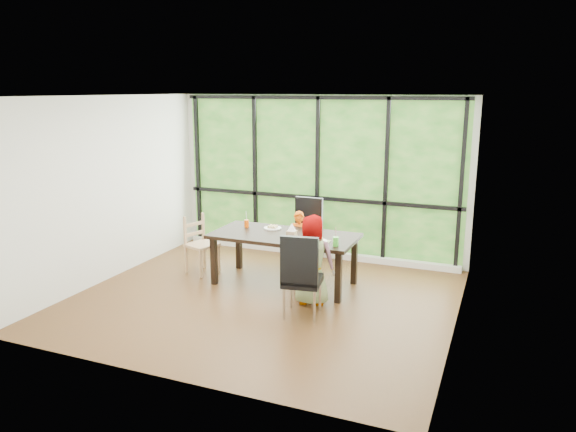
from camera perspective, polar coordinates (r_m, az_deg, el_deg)
The scene contains 22 objects.
ground at distance 7.49m, azimuth -2.61°, elevation -8.68°, with size 5.00×5.00×0.00m, color black.
back_wall at distance 9.16m, azimuth 3.21°, elevation 4.12°, with size 5.00×5.00×0.00m, color silver.
foliage_backdrop at distance 9.14m, azimuth 3.17°, elevation 4.10°, with size 4.80×0.02×2.65m, color #1E4C18.
window_mullions at distance 9.10m, azimuth 3.09°, elevation 4.06°, with size 4.80×0.06×2.65m, color black, non-canonical shape.
window_sill at distance 9.36m, azimuth 2.91°, elevation -3.86°, with size 4.80×0.12×0.10m, color silver.
dining_table at distance 7.93m, azimuth -0.40°, elevation -4.54°, with size 2.08×0.99×0.75m, color black.
chair_window_leather at distance 8.73m, azimuth 1.77°, elevation -1.75°, with size 0.46×0.46×1.08m, color black.
chair_interior_leather at distance 6.79m, azimuth 1.53°, elevation -6.16°, with size 0.46×0.46×1.08m, color black.
chair_end_beech at distance 8.48m, azimuth -8.99°, elevation -3.00°, with size 0.42×0.40×0.90m, color #A77E5A.
child_toddler at distance 8.43m, azimuth 1.15°, elevation -2.72°, with size 0.35×0.23×0.96m, color #D84E07.
child_older at distance 7.16m, azimuth 2.45°, elevation -4.62°, with size 0.59×0.38×1.20m, color slate.
placemat at distance 7.45m, azimuth 2.73°, elevation -2.70°, with size 0.40×0.30×0.01m, color tan.
plate_far at distance 8.14m, azimuth -1.62°, elevation -1.27°, with size 0.26×0.26×0.02m, color white.
plate_near at distance 7.45m, azimuth 3.10°, elevation -2.64°, with size 0.27×0.27×0.02m, color white.
orange_cup at distance 8.24m, azimuth -4.36°, elevation -0.78°, with size 0.07×0.07×0.11m, color #F35305.
green_cup at distance 7.26m, azimuth 5.02°, elevation -2.68°, with size 0.08×0.08×0.12m, color #4DD63C.
tissue_box at distance 7.61m, azimuth 0.40°, elevation -1.94°, with size 0.13×0.13×0.11m, color tan.
crepe_rolls_far at distance 8.13m, azimuth -1.62°, elevation -1.09°, with size 0.15×0.12×0.04m, color tan, non-canonical shape.
crepe_rolls_near at distance 7.45m, azimuth 3.10°, elevation -2.45°, with size 0.15×0.12×0.04m, color tan, non-canonical shape.
straw_white at distance 8.22m, azimuth -4.37°, elevation -0.14°, with size 0.01×0.01×0.20m, color white.
straw_pink at distance 7.23m, azimuth 5.03°, elevation -1.90°, with size 0.01×0.01×0.20m, color pink.
tissue at distance 7.58m, azimuth 0.40°, elevation -1.14°, with size 0.12×0.12×0.11m, color white.
Camera 1 is at (2.93, -6.31, 2.78)m, focal length 33.98 mm.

